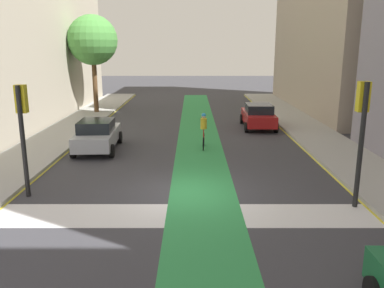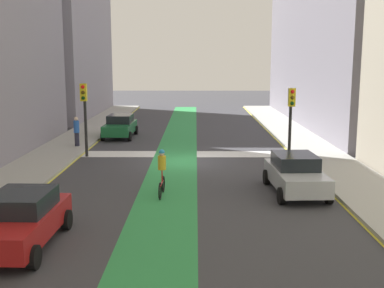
% 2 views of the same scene
% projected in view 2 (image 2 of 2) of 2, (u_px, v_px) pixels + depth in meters
% --- Properties ---
extents(ground_plane, '(120.00, 120.00, 0.00)m').
position_uv_depth(ground_plane, '(186.00, 161.00, 25.49)').
color(ground_plane, '#38383D').
extents(bike_lane_paint, '(2.40, 60.00, 0.01)m').
position_uv_depth(bike_lane_paint, '(174.00, 161.00, 25.49)').
color(bike_lane_paint, '#2D8C47').
rests_on(bike_lane_paint, ground_plane).
extents(crosswalk_band, '(12.00, 1.80, 0.01)m').
position_uv_depth(crosswalk_band, '(187.00, 154.00, 27.45)').
color(crosswalk_band, silver).
rests_on(crosswalk_band, ground_plane).
extents(sidewalk_left, '(3.00, 60.00, 0.15)m').
position_uv_depth(sidewalk_left, '(327.00, 160.00, 25.42)').
color(sidewalk_left, '#9E9E99').
rests_on(sidewalk_left, ground_plane).
extents(curb_stripe_left, '(0.16, 60.00, 0.01)m').
position_uv_depth(curb_stripe_left, '(299.00, 161.00, 25.44)').
color(curb_stripe_left, yellow).
rests_on(curb_stripe_left, ground_plane).
extents(sidewalk_right, '(3.00, 60.00, 0.15)m').
position_uv_depth(sidewalk_right, '(46.00, 160.00, 25.53)').
color(sidewalk_right, '#9E9E99').
rests_on(sidewalk_right, ground_plane).
extents(curb_stripe_right, '(0.16, 60.00, 0.01)m').
position_uv_depth(curb_stripe_right, '(74.00, 161.00, 25.53)').
color(curb_stripe_right, yellow).
rests_on(curb_stripe_right, ground_plane).
extents(traffic_signal_near_right, '(0.35, 0.52, 4.08)m').
position_uv_depth(traffic_signal_near_right, '(84.00, 106.00, 26.19)').
color(traffic_signal_near_right, black).
rests_on(traffic_signal_near_right, ground_plane).
extents(traffic_signal_near_left, '(0.35, 0.52, 3.88)m').
position_uv_depth(traffic_signal_near_left, '(291.00, 110.00, 25.17)').
color(traffic_signal_near_left, black).
rests_on(traffic_signal_near_left, ground_plane).
extents(car_green_right_near, '(2.09, 4.24, 1.57)m').
position_uv_depth(car_green_right_near, '(120.00, 126.00, 33.28)').
color(car_green_right_near, '#196033').
rests_on(car_green_right_near, ground_plane).
extents(car_red_right_far, '(2.10, 4.24, 1.57)m').
position_uv_depth(car_red_right_far, '(21.00, 220.00, 13.74)').
color(car_red_right_far, '#A51919').
rests_on(car_red_right_far, ground_plane).
extents(car_silver_left_far, '(2.18, 4.28, 1.57)m').
position_uv_depth(car_silver_left_far, '(296.00, 174.00, 19.32)').
color(car_silver_left_far, '#B2B7BF').
rests_on(car_silver_left_far, ground_plane).
extents(cyclist_in_lane, '(0.32, 1.73, 1.86)m').
position_uv_depth(cyclist_in_lane, '(162.00, 172.00, 18.93)').
color(cyclist_in_lane, black).
rests_on(cyclist_in_lane, ground_plane).
extents(pedestrian_sidewalk_right_a, '(0.34, 0.34, 1.79)m').
position_uv_depth(pedestrian_sidewalk_right_a, '(77.00, 131.00, 29.07)').
color(pedestrian_sidewalk_right_a, '#262638').
rests_on(pedestrian_sidewalk_right_a, sidewalk_right).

